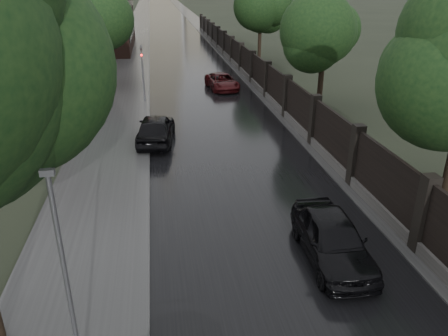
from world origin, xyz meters
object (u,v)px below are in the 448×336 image
(car_right_far, at_px, (222,82))
(traffic_light, at_px, (143,69))
(tree_left_far, at_px, (91,20))
(tree_right_b, at_px, (325,32))
(tree_right_c, at_px, (260,12))
(hatchback_left, at_px, (156,128))
(car_right_near, at_px, (332,238))
(lamp_post, at_px, (67,283))

(car_right_far, bearing_deg, traffic_light, -158.02)
(tree_left_far, relative_size, tree_right_b, 1.05)
(tree_right_c, relative_size, car_right_far, 1.59)
(traffic_light, bearing_deg, hatchback_left, -85.19)
(car_right_far, bearing_deg, tree_left_far, 163.54)
(tree_left_far, relative_size, car_right_near, 1.69)
(traffic_light, relative_size, car_right_near, 0.91)
(tree_left_far, distance_m, hatchback_left, 14.73)
(tree_right_b, xyz_separation_m, tree_right_c, (0.00, 18.00, 0.00))
(tree_left_far, height_order, tree_right_c, tree_left_far)
(tree_left_far, bearing_deg, lamp_post, -84.79)
(lamp_post, xyz_separation_m, traffic_light, (1.10, 23.49, -0.27))
(tree_left_far, bearing_deg, car_right_near, -68.80)
(traffic_light, bearing_deg, car_right_near, -73.32)
(car_right_near, bearing_deg, lamp_post, -151.43)
(car_right_near, xyz_separation_m, car_right_far, (0.07, 23.18, -0.13))
(tree_right_b, distance_m, car_right_near, 18.40)
(lamp_post, distance_m, car_right_near, 8.15)
(tree_right_b, relative_size, car_right_near, 1.60)
(tree_left_far, xyz_separation_m, tree_right_c, (15.50, 10.00, -0.29))
(car_right_near, distance_m, car_right_far, 23.18)
(tree_left_far, distance_m, car_right_far, 10.93)
(tree_left_far, distance_m, lamp_post, 28.73)
(tree_right_c, xyz_separation_m, hatchback_left, (-11.10, -23.33, -4.17))
(tree_left_far, distance_m, tree_right_b, 17.45)
(tree_right_b, height_order, traffic_light, tree_right_b)
(tree_right_b, height_order, tree_right_c, same)
(traffic_light, bearing_deg, tree_right_c, 51.82)
(tree_right_b, xyz_separation_m, traffic_light, (-11.80, 2.99, -2.55))
(tree_right_c, height_order, car_right_near, tree_right_c)
(tree_right_b, bearing_deg, tree_right_c, 90.00)
(lamp_post, bearing_deg, car_right_far, 75.03)
(tree_right_c, bearing_deg, tree_left_far, -147.17)
(tree_left_far, distance_m, tree_right_c, 18.45)
(tree_left_far, bearing_deg, tree_right_b, -27.30)
(tree_right_b, bearing_deg, lamp_post, -122.18)
(tree_right_b, bearing_deg, car_right_near, -108.98)
(tree_right_c, xyz_separation_m, traffic_light, (-11.80, -15.01, -2.55))
(tree_left_far, relative_size, car_right_far, 1.67)
(tree_left_far, relative_size, hatchback_left, 1.62)
(hatchback_left, xyz_separation_m, car_right_near, (5.27, -11.61, -0.03))
(lamp_post, bearing_deg, car_right_near, 26.70)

